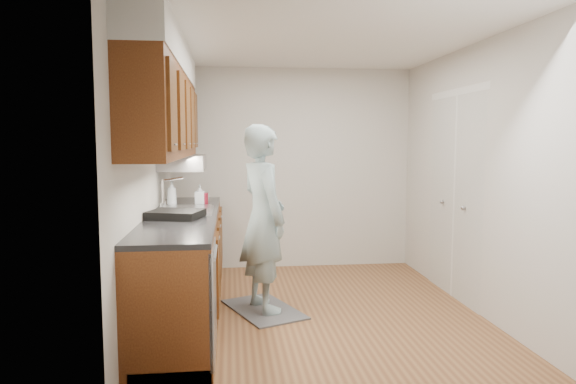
# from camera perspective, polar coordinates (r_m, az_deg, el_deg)

# --- Properties ---
(floor) EXTENTS (3.50, 3.50, 0.00)m
(floor) POSITION_cam_1_polar(r_m,az_deg,el_deg) (4.98, 2.91, -13.00)
(floor) COLOR brown
(floor) RESTS_ON ground
(ceiling) EXTENTS (3.50, 3.50, 0.00)m
(ceiling) POSITION_cam_1_polar(r_m,az_deg,el_deg) (4.81, 3.07, 16.53)
(ceiling) COLOR white
(ceiling) RESTS_ON wall_left
(wall_left) EXTENTS (0.02, 3.50, 2.50)m
(wall_left) POSITION_cam_1_polar(r_m,az_deg,el_deg) (4.72, -15.27, 1.30)
(wall_left) COLOR beige
(wall_left) RESTS_ON floor
(wall_right) EXTENTS (0.02, 3.50, 2.50)m
(wall_right) POSITION_cam_1_polar(r_m,az_deg,el_deg) (5.19, 19.55, 1.55)
(wall_right) COLOR beige
(wall_right) RESTS_ON floor
(wall_back) EXTENTS (3.00, 0.02, 2.50)m
(wall_back) POSITION_cam_1_polar(r_m,az_deg,el_deg) (6.46, 0.44, 2.60)
(wall_back) COLOR beige
(wall_back) RESTS_ON floor
(counter) EXTENTS (0.64, 2.80, 1.30)m
(counter) POSITION_cam_1_polar(r_m,az_deg,el_deg) (4.80, -11.46, -7.74)
(counter) COLOR brown
(counter) RESTS_ON floor
(upper_cabinets) EXTENTS (0.47, 2.80, 1.21)m
(upper_cabinets) POSITION_cam_1_polar(r_m,az_deg,el_deg) (4.75, -13.37, 9.81)
(upper_cabinets) COLOR brown
(upper_cabinets) RESTS_ON wall_left
(closet_door) EXTENTS (0.02, 1.22, 2.05)m
(closet_door) POSITION_cam_1_polar(r_m,az_deg,el_deg) (5.48, 17.99, -0.57)
(closet_door) COLOR silver
(closet_door) RESTS_ON wall_right
(floor_mat) EXTENTS (0.81, 1.01, 0.02)m
(floor_mat) POSITION_cam_1_polar(r_m,az_deg,el_deg) (4.98, -2.72, -12.89)
(floor_mat) COLOR #5A5A5C
(floor_mat) RESTS_ON floor
(person) EXTENTS (0.68, 0.81, 1.96)m
(person) POSITION_cam_1_polar(r_m,az_deg,el_deg) (4.76, -2.78, -1.54)
(person) COLOR #8EA8AC
(person) RESTS_ON floor_mat
(soap_bottle_a) EXTENTS (0.14, 0.14, 0.26)m
(soap_bottle_a) POSITION_cam_1_polar(r_m,az_deg,el_deg) (5.31, -12.79, -0.15)
(soap_bottle_a) COLOR silver
(soap_bottle_a) RESTS_ON counter
(soap_bottle_b) EXTENTS (0.11, 0.11, 0.21)m
(soap_bottle_b) POSITION_cam_1_polar(r_m,az_deg,el_deg) (5.34, -9.74, -0.31)
(soap_bottle_b) COLOR silver
(soap_bottle_b) RESTS_ON counter
(soda_can) EXTENTS (0.08, 0.08, 0.12)m
(soda_can) POSITION_cam_1_polar(r_m,az_deg,el_deg) (5.35, -9.23, -0.76)
(soda_can) COLOR #A31C33
(soda_can) RESTS_ON counter
(steel_can) EXTENTS (0.09, 0.09, 0.12)m
(steel_can) POSITION_cam_1_polar(r_m,az_deg,el_deg) (5.47, -9.15, -0.64)
(steel_can) COLOR #A5A5AA
(steel_can) RESTS_ON counter
(dish_rack) EXTENTS (0.51, 0.47, 0.07)m
(dish_rack) POSITION_cam_1_polar(r_m,az_deg,el_deg) (4.47, -12.37, -2.43)
(dish_rack) COLOR black
(dish_rack) RESTS_ON counter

